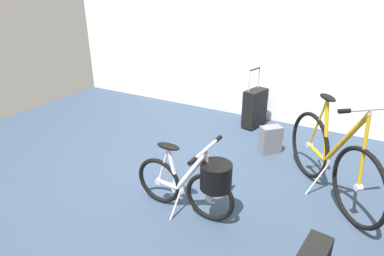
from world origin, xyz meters
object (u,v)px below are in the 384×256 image
rolling_suitcase (255,108)px  backpack_on_floor (270,140)px  folding_bike_foreground (196,181)px  display_bike_left (332,160)px

rolling_suitcase → backpack_on_floor: bearing=-56.6°
folding_bike_foreground → display_bike_left: (0.95, 0.87, 0.04)m
backpack_on_floor → rolling_suitcase: bearing=123.4°
folding_bike_foreground → backpack_on_floor: folding_bike_foreground is taller
display_bike_left → rolling_suitcase: bearing=132.9°
display_bike_left → backpack_on_floor: size_ratio=3.51×
rolling_suitcase → display_bike_left: bearing=-47.1°
folding_bike_foreground → backpack_on_floor: (0.21, 1.47, -0.18)m
rolling_suitcase → folding_bike_foreground: bearing=-84.1°
folding_bike_foreground → display_bike_left: display_bike_left is taller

